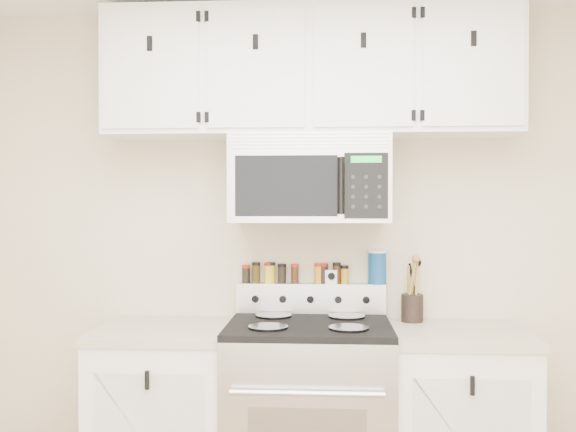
% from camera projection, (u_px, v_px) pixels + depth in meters
% --- Properties ---
extents(back_wall, '(3.50, 0.01, 2.50)m').
position_uv_depth(back_wall, '(311.00, 254.00, 3.32)').
color(back_wall, '#C1B591').
rests_on(back_wall, floor).
extents(range, '(0.76, 0.65, 1.10)m').
position_uv_depth(range, '(309.00, 421.00, 3.02)').
color(range, '#B7B7BA').
rests_on(range, floor).
extents(base_cabinet_left, '(0.64, 0.62, 0.92)m').
position_uv_depth(base_cabinet_left, '(166.00, 421.00, 3.08)').
color(base_cabinet_left, white).
rests_on(base_cabinet_left, floor).
extents(base_cabinet_right, '(0.64, 0.62, 0.92)m').
position_uv_depth(base_cabinet_right, '(457.00, 427.00, 3.00)').
color(base_cabinet_right, white).
rests_on(base_cabinet_right, floor).
extents(microwave, '(0.76, 0.44, 0.42)m').
position_uv_depth(microwave, '(310.00, 179.00, 3.12)').
color(microwave, '#9E9EA3').
rests_on(microwave, back_wall).
extents(upper_cabinets, '(2.00, 0.35, 0.62)m').
position_uv_depth(upper_cabinets, '(310.00, 73.00, 3.14)').
color(upper_cabinets, white).
rests_on(upper_cabinets, back_wall).
extents(utensil_crock, '(0.11, 0.11, 0.32)m').
position_uv_depth(utensil_crock, '(412.00, 306.00, 3.20)').
color(utensil_crock, black).
rests_on(utensil_crock, base_cabinet_right).
extents(kitchen_timer, '(0.06, 0.05, 0.07)m').
position_uv_depth(kitchen_timer, '(331.00, 277.00, 3.28)').
color(kitchen_timer, white).
rests_on(kitchen_timer, range).
extents(salt_canister, '(0.09, 0.09, 0.17)m').
position_uv_depth(salt_canister, '(377.00, 267.00, 3.26)').
color(salt_canister, navy).
rests_on(salt_canister, range).
extents(spice_jar_0, '(0.04, 0.04, 0.09)m').
position_uv_depth(spice_jar_0, '(246.00, 274.00, 3.31)').
color(spice_jar_0, black).
rests_on(spice_jar_0, range).
extents(spice_jar_1, '(0.04, 0.04, 0.11)m').
position_uv_depth(spice_jar_1, '(256.00, 272.00, 3.30)').
color(spice_jar_1, '#3B2B0E').
rests_on(spice_jar_1, range).
extents(spice_jar_2, '(0.05, 0.05, 0.11)m').
position_uv_depth(spice_jar_2, '(269.00, 273.00, 3.30)').
color(spice_jar_2, yellow).
rests_on(spice_jar_2, range).
extents(spice_jar_3, '(0.04, 0.04, 0.11)m').
position_uv_depth(spice_jar_3, '(271.00, 273.00, 3.30)').
color(spice_jar_3, gold).
rests_on(spice_jar_3, range).
extents(spice_jar_4, '(0.04, 0.04, 0.10)m').
position_uv_depth(spice_jar_4, '(282.00, 273.00, 3.29)').
color(spice_jar_4, black).
rests_on(spice_jar_4, range).
extents(spice_jar_5, '(0.04, 0.04, 0.10)m').
position_uv_depth(spice_jar_5, '(295.00, 273.00, 3.29)').
color(spice_jar_5, '#3E1F0F').
rests_on(spice_jar_5, range).
extents(spice_jar_6, '(0.05, 0.05, 0.10)m').
position_uv_depth(spice_jar_6, '(319.00, 273.00, 3.28)').
color(spice_jar_6, orange).
rests_on(spice_jar_6, range).
extents(spice_jar_7, '(0.05, 0.05, 0.10)m').
position_uv_depth(spice_jar_7, '(324.00, 273.00, 3.28)').
color(spice_jar_7, black).
rests_on(spice_jar_7, range).
extents(spice_jar_8, '(0.04, 0.04, 0.11)m').
position_uv_depth(spice_jar_8, '(337.00, 273.00, 3.28)').
color(spice_jar_8, '#381D0D').
rests_on(spice_jar_8, range).
extents(spice_jar_9, '(0.04, 0.04, 0.09)m').
position_uv_depth(spice_jar_9, '(345.00, 274.00, 3.28)').
color(spice_jar_9, '#C28C16').
rests_on(spice_jar_9, range).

